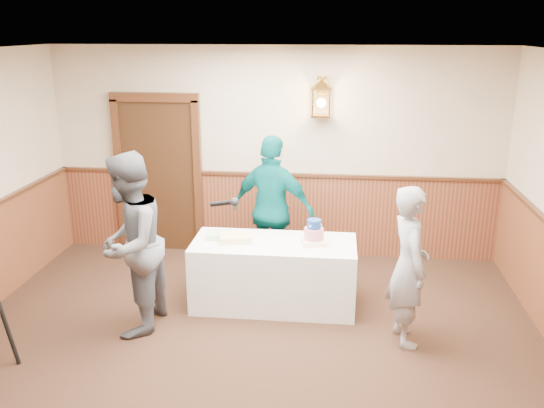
# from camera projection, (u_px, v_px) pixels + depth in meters

# --- Properties ---
(ground) EXTENTS (7.00, 7.00, 0.00)m
(ground) POSITION_uv_depth(u_px,v_px,m) (231.00, 407.00, 4.76)
(ground) COLOR #321C13
(ground) RESTS_ON ground
(room_shell) EXTENTS (6.02, 7.02, 2.81)m
(room_shell) POSITION_uv_depth(u_px,v_px,m) (230.00, 216.00, 4.75)
(room_shell) COLOR #BAA88C
(room_shell) RESTS_ON ground
(display_table) EXTENTS (1.80, 0.80, 0.75)m
(display_table) POSITION_uv_depth(u_px,v_px,m) (274.00, 273.00, 6.44)
(display_table) COLOR white
(display_table) RESTS_ON ground
(tiered_cake) EXTENTS (0.32, 0.32, 0.27)m
(tiered_cake) POSITION_uv_depth(u_px,v_px,m) (314.00, 234.00, 6.26)
(tiered_cake) COLOR #FFE4BD
(tiered_cake) RESTS_ON display_table
(sheet_cake_yellow) EXTENTS (0.39, 0.33, 0.07)m
(sheet_cake_yellow) POSITION_uv_depth(u_px,v_px,m) (236.00, 238.00, 6.36)
(sheet_cake_yellow) COLOR #FFF798
(sheet_cake_yellow) RESTS_ON display_table
(sheet_cake_green) EXTENTS (0.30, 0.26, 0.06)m
(sheet_cake_green) POSITION_uv_depth(u_px,v_px,m) (220.00, 235.00, 6.45)
(sheet_cake_green) COLOR #95C78C
(sheet_cake_green) RESTS_ON display_table
(interviewer) EXTENTS (1.53, 0.95, 1.87)m
(interviewer) POSITION_uv_depth(u_px,v_px,m) (130.00, 245.00, 5.74)
(interviewer) COLOR #55585F
(interviewer) RESTS_ON ground
(baker) EXTENTS (0.49, 0.65, 1.61)m
(baker) POSITION_uv_depth(u_px,v_px,m) (409.00, 266.00, 5.56)
(baker) COLOR gray
(baker) RESTS_ON ground
(assistant_p) EXTENTS (1.14, 0.76, 1.81)m
(assistant_p) POSITION_uv_depth(u_px,v_px,m) (273.00, 210.00, 6.95)
(assistant_p) COLOR #055B5B
(assistant_p) RESTS_ON ground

